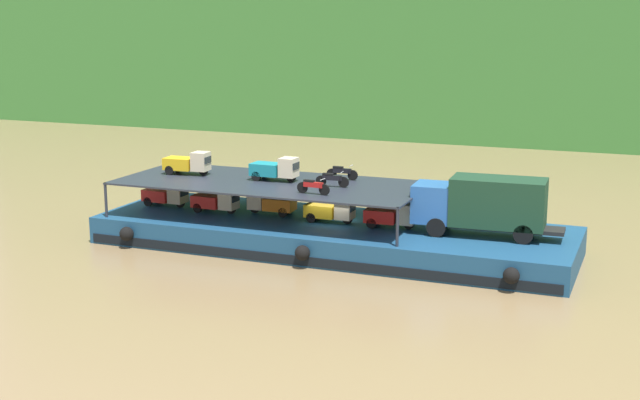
{
  "coord_description": "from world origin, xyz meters",
  "views": [
    {
      "loc": [
        16.79,
        -44.05,
        12.94
      ],
      "look_at": [
        -0.75,
        0.0,
        2.7
      ],
      "focal_mm": 48.89,
      "sensor_mm": 36.0,
      "label": 1
    }
  ],
  "objects_px": {
    "mini_truck_lower_fore": "(331,210)",
    "motorcycle_upper_stbd": "(342,172)",
    "cargo_barge": "(332,235)",
    "motorcycle_upper_port": "(313,186)",
    "mini_truck_lower_bow": "(391,215)",
    "mini_truck_upper_stern": "(188,163)",
    "mini_truck_lower_aft": "(216,201)",
    "covered_lorry": "(483,204)",
    "mini_truck_lower_mid": "(271,202)",
    "mini_truck_upper_mid": "(275,169)",
    "mini_truck_lower_stern": "(166,195)",
    "motorcycle_upper_centre": "(332,179)"
  },
  "relations": [
    {
      "from": "mini_truck_upper_mid",
      "to": "cargo_barge",
      "type": "bearing_deg",
      "value": -8.11
    },
    {
      "from": "cargo_barge",
      "to": "motorcycle_upper_port",
      "type": "xyz_separation_m",
      "value": [
        -0.27,
        -2.19,
        3.18
      ]
    },
    {
      "from": "mini_truck_upper_mid",
      "to": "motorcycle_upper_centre",
      "type": "xyz_separation_m",
      "value": [
        3.65,
        -0.5,
        -0.26
      ]
    },
    {
      "from": "mini_truck_upper_stern",
      "to": "motorcycle_upper_centre",
      "type": "distance_m",
      "value": 9.31
    },
    {
      "from": "mini_truck_lower_mid",
      "to": "motorcycle_upper_port",
      "type": "distance_m",
      "value": 4.97
    },
    {
      "from": "motorcycle_upper_centre",
      "to": "mini_truck_upper_mid",
      "type": "bearing_deg",
      "value": 172.21
    },
    {
      "from": "mini_truck_lower_stern",
      "to": "mini_truck_upper_stern",
      "type": "relative_size",
      "value": 1.0
    },
    {
      "from": "covered_lorry",
      "to": "mini_truck_lower_mid",
      "type": "height_order",
      "value": "covered_lorry"
    },
    {
      "from": "motorcycle_upper_centre",
      "to": "motorcycle_upper_stbd",
      "type": "bearing_deg",
      "value": 96.21
    },
    {
      "from": "motorcycle_upper_centre",
      "to": "mini_truck_upper_stern",
      "type": "bearing_deg",
      "value": 177.64
    },
    {
      "from": "motorcycle_upper_port",
      "to": "motorcycle_upper_centre",
      "type": "height_order",
      "value": "same"
    },
    {
      "from": "mini_truck_lower_fore",
      "to": "motorcycle_upper_port",
      "type": "distance_m",
      "value": 2.78
    },
    {
      "from": "mini_truck_lower_stern",
      "to": "mini_truck_upper_stern",
      "type": "xyz_separation_m",
      "value": [
        1.45,
        0.22,
        2.0
      ]
    },
    {
      "from": "mini_truck_lower_stern",
      "to": "mini_truck_lower_mid",
      "type": "xyz_separation_m",
      "value": [
        6.76,
        0.35,
        0.0
      ]
    },
    {
      "from": "mini_truck_lower_stern",
      "to": "mini_truck_lower_aft",
      "type": "xyz_separation_m",
      "value": [
        3.62,
        -0.39,
        0.0
      ]
    },
    {
      "from": "mini_truck_lower_bow",
      "to": "mini_truck_upper_mid",
      "type": "xyz_separation_m",
      "value": [
        -7.1,
        0.49,
        2.0
      ]
    },
    {
      "from": "mini_truck_upper_stern",
      "to": "motorcycle_upper_port",
      "type": "height_order",
      "value": "mini_truck_upper_stern"
    },
    {
      "from": "mini_truck_lower_bow",
      "to": "motorcycle_upper_port",
      "type": "xyz_separation_m",
      "value": [
        -3.67,
        -2.23,
        1.74
      ]
    },
    {
      "from": "mini_truck_lower_stern",
      "to": "motorcycle_upper_port",
      "type": "bearing_deg",
      "value": -12.74
    },
    {
      "from": "mini_truck_upper_stern",
      "to": "motorcycle_upper_port",
      "type": "xyz_separation_m",
      "value": [
        9.08,
        -2.6,
        -0.26
      ]
    },
    {
      "from": "mini_truck_lower_aft",
      "to": "mini_truck_upper_mid",
      "type": "relative_size",
      "value": 1.01
    },
    {
      "from": "covered_lorry",
      "to": "mini_truck_lower_fore",
      "type": "xyz_separation_m",
      "value": [
        -8.41,
        -0.16,
        -1.0
      ]
    },
    {
      "from": "mini_truck_upper_stern",
      "to": "mini_truck_upper_mid",
      "type": "distance_m",
      "value": 5.65
    },
    {
      "from": "covered_lorry",
      "to": "mini_truck_lower_aft",
      "type": "bearing_deg",
      "value": -178.8
    },
    {
      "from": "mini_truck_upper_stern",
      "to": "mini_truck_lower_mid",
      "type": "bearing_deg",
      "value": 1.4
    },
    {
      "from": "covered_lorry",
      "to": "mini_truck_lower_mid",
      "type": "relative_size",
      "value": 2.84
    },
    {
      "from": "mini_truck_upper_mid",
      "to": "motorcycle_upper_centre",
      "type": "height_order",
      "value": "mini_truck_upper_mid"
    },
    {
      "from": "cargo_barge",
      "to": "mini_truck_lower_stern",
      "type": "relative_size",
      "value": 9.55
    },
    {
      "from": "mini_truck_lower_fore",
      "to": "mini_truck_lower_aft",
      "type": "bearing_deg",
      "value": -178.65
    },
    {
      "from": "cargo_barge",
      "to": "mini_truck_upper_stern",
      "type": "relative_size",
      "value": 9.53
    },
    {
      "from": "mini_truck_lower_stern",
      "to": "motorcycle_upper_port",
      "type": "distance_m",
      "value": 10.93
    },
    {
      "from": "mini_truck_lower_stern",
      "to": "motorcycle_upper_port",
      "type": "xyz_separation_m",
      "value": [
        10.53,
        -2.38,
        1.74
      ]
    },
    {
      "from": "motorcycle_upper_port",
      "to": "cargo_barge",
      "type": "bearing_deg",
      "value": 82.95
    },
    {
      "from": "mini_truck_lower_aft",
      "to": "mini_truck_lower_fore",
      "type": "height_order",
      "value": "same"
    },
    {
      "from": "mini_truck_lower_mid",
      "to": "mini_truck_upper_mid",
      "type": "bearing_deg",
      "value": -2.18
    },
    {
      "from": "mini_truck_lower_aft",
      "to": "motorcycle_upper_port",
      "type": "height_order",
      "value": "motorcycle_upper_port"
    },
    {
      "from": "motorcycle_upper_port",
      "to": "mini_truck_lower_fore",
      "type": "bearing_deg",
      "value": 84.98
    },
    {
      "from": "covered_lorry",
      "to": "mini_truck_upper_stern",
      "type": "height_order",
      "value": "mini_truck_upper_stern"
    },
    {
      "from": "mini_truck_lower_stern",
      "to": "motorcycle_upper_centre",
      "type": "height_order",
      "value": "motorcycle_upper_centre"
    },
    {
      "from": "mini_truck_lower_fore",
      "to": "motorcycle_upper_stbd",
      "type": "distance_m",
      "value": 2.89
    },
    {
      "from": "mini_truck_lower_mid",
      "to": "motorcycle_upper_centre",
      "type": "height_order",
      "value": "motorcycle_upper_centre"
    },
    {
      "from": "mini_truck_upper_mid",
      "to": "mini_truck_lower_aft",
      "type": "bearing_deg",
      "value": -168.04
    },
    {
      "from": "mini_truck_lower_stern",
      "to": "mini_truck_upper_stern",
      "type": "bearing_deg",
      "value": 8.78
    },
    {
      "from": "motorcycle_upper_port",
      "to": "mini_truck_lower_bow",
      "type": "bearing_deg",
      "value": 31.23
    },
    {
      "from": "mini_truck_lower_fore",
      "to": "motorcycle_upper_centre",
      "type": "bearing_deg",
      "value": 63.18
    },
    {
      "from": "mini_truck_lower_bow",
      "to": "mini_truck_upper_stern",
      "type": "bearing_deg",
      "value": 178.31
    },
    {
      "from": "mini_truck_lower_stern",
      "to": "mini_truck_lower_aft",
      "type": "height_order",
      "value": "same"
    },
    {
      "from": "mini_truck_upper_stern",
      "to": "motorcycle_upper_port",
      "type": "distance_m",
      "value": 9.45
    },
    {
      "from": "mini_truck_lower_fore",
      "to": "motorcycle_upper_stbd",
      "type": "height_order",
      "value": "motorcycle_upper_stbd"
    },
    {
      "from": "mini_truck_lower_fore",
      "to": "covered_lorry",
      "type": "bearing_deg",
      "value": 1.07
    }
  ]
}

